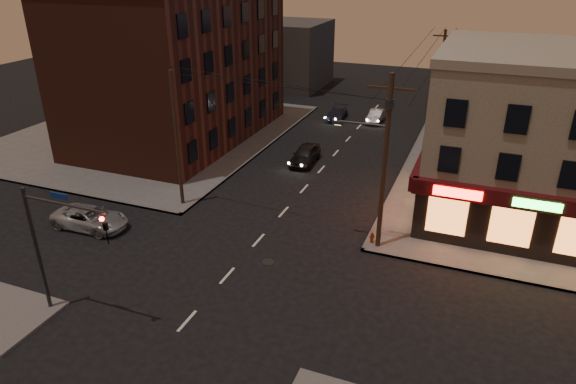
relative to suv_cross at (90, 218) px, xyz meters
The scene contains 17 objects.
ground 10.51m from the suv_cross, ahead, with size 120.00×120.00×0.00m, color black.
sidewalk_ne 33.28m from the suv_cross, 31.50° to the left, with size 24.00×28.00×0.15m, color #514F4C.
sidewalk_nw 19.00m from the suv_cross, 113.70° to the left, with size 24.00×28.00×0.15m, color #514F4C.
pizza_building 29.21m from the suv_cross, 24.19° to the left, with size 15.85×12.85×10.50m.
brick_apartment 18.85m from the suv_cross, 103.37° to the left, with size 12.00×20.00×13.00m, color #4B2218.
bg_building_ne_a 43.88m from the suv_cross, 56.19° to the left, with size 10.00×12.00×7.00m, color #3F3D3A.
bg_building_nw 40.61m from the suv_cross, 93.73° to the left, with size 9.00×10.00×8.00m, color #3F3D3A.
bg_building_ne_b 55.18m from the suv_cross, 66.06° to the left, with size 8.00×8.00×6.00m, color #3F3D3A.
utility_pole_main 18.28m from the suv_cross, 13.79° to the left, with size 4.20×0.44×10.00m.
utility_pole_far 35.13m from the suv_cross, 60.54° to the left, with size 0.26×0.26×9.00m, color #382619.
utility_pole_west 7.24m from the suv_cross, 53.88° to the left, with size 0.24×0.24×9.00m, color #382619.
traffic_signal 9.34m from the suv_cross, 56.38° to the right, with size 4.49×0.32×6.47m.
suv_cross is the anchor object (origin of this frame).
sedan_near 17.55m from the suv_cross, 60.26° to the left, with size 1.73×4.31×1.47m, color black.
sedan_mid 30.92m from the suv_cross, 68.11° to the left, with size 1.29×3.71×1.22m, color gray.
sedan_far 29.01m from the suv_cross, 74.84° to the left, with size 1.66×4.09×1.19m, color black.
fire_hydrant 17.33m from the suv_cross, 14.66° to the left, with size 0.30×0.30×0.67m.
Camera 1 is at (11.41, -20.07, 15.48)m, focal length 32.00 mm.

